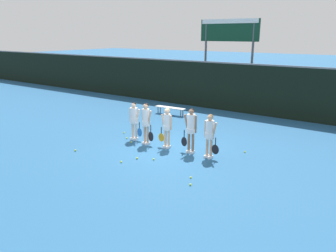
{
  "coord_description": "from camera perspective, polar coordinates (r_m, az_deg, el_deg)",
  "views": [
    {
      "loc": [
        7.12,
        -10.25,
        4.45
      ],
      "look_at": [
        -0.02,
        0.03,
        0.92
      ],
      "focal_mm": 35.0,
      "sensor_mm": 36.0,
      "label": 1
    }
  ],
  "objects": [
    {
      "name": "ground_plane",
      "position": [
        13.25,
        -0.01,
        -3.87
      ],
      "size": [
        140.0,
        140.0,
        0.0
      ],
      "primitive_type": "plane",
      "color": "#235684"
    },
    {
      "name": "fence_windscreen",
      "position": [
        19.4,
        12.88,
        6.44
      ],
      "size": [
        60.0,
        0.08,
        2.86
      ],
      "color": "black",
      "rests_on": "ground_plane"
    },
    {
      "name": "scoreboard",
      "position": [
        21.3,
        10.54,
        14.79
      ],
      "size": [
        3.87,
        0.15,
        5.33
      ],
      "color": "#515156",
      "rests_on": "ground_plane"
    },
    {
      "name": "bench_courtside",
      "position": [
        18.66,
        0.39,
        3.11
      ],
      "size": [
        1.85,
        0.47,
        0.42
      ],
      "rotation": [
        0.0,
        0.0,
        0.06
      ],
      "color": "silver",
      "rests_on": "ground_plane"
    },
    {
      "name": "player_0",
      "position": [
        14.12,
        -5.92,
        1.41
      ],
      "size": [
        0.64,
        0.37,
        1.65
      ],
      "rotation": [
        0.0,
        0.0,
        0.12
      ],
      "color": "beige",
      "rests_on": "ground_plane"
    },
    {
      "name": "player_1",
      "position": [
        13.47,
        -3.83,
        1.04
      ],
      "size": [
        0.61,
        0.33,
        1.75
      ],
      "rotation": [
        0.0,
        0.0,
        -0.04
      ],
      "color": "tan",
      "rests_on": "ground_plane"
    },
    {
      "name": "player_2",
      "position": [
        13.03,
        -0.18,
        0.28
      ],
      "size": [
        0.61,
        0.32,
        1.65
      ],
      "rotation": [
        0.0,
        0.0,
        0.07
      ],
      "color": "beige",
      "rests_on": "ground_plane"
    },
    {
      "name": "player_3",
      "position": [
        12.47,
        4.02,
        -0.15
      ],
      "size": [
        0.62,
        0.36,
        1.76
      ],
      "rotation": [
        0.0,
        0.0,
        0.13
      ],
      "color": "#8C664C",
      "rests_on": "ground_plane"
    },
    {
      "name": "player_4",
      "position": [
        12.05,
        7.29,
        -1.14
      ],
      "size": [
        0.64,
        0.35,
        1.66
      ],
      "rotation": [
        0.0,
        0.0,
        -0.05
      ],
      "color": "tan",
      "rests_on": "ground_plane"
    },
    {
      "name": "tennis_ball_0",
      "position": [
        12.17,
        -5.42,
        -5.6
      ],
      "size": [
        0.07,
        0.07,
        0.07
      ],
      "primitive_type": "sphere",
      "color": "#CCE033",
      "rests_on": "ground_plane"
    },
    {
      "name": "tennis_ball_1",
      "position": [
        13.41,
        -15.84,
        -4.1
      ],
      "size": [
        0.07,
        0.07,
        0.07
      ],
      "primitive_type": "sphere",
      "color": "#CCE033",
      "rests_on": "ground_plane"
    },
    {
      "name": "tennis_ball_2",
      "position": [
        15.33,
        -7.67,
        -1.14
      ],
      "size": [
        0.07,
        0.07,
        0.07
      ],
      "primitive_type": "sphere",
      "color": "#CCE033",
      "rests_on": "ground_plane"
    },
    {
      "name": "tennis_ball_3",
      "position": [
        10.13,
        3.92,
        -10.15
      ],
      "size": [
        0.07,
        0.07,
        0.07
      ],
      "primitive_type": "sphere",
      "color": "#CCE033",
      "rests_on": "ground_plane"
    },
    {
      "name": "tennis_ball_4",
      "position": [
        11.9,
        -8.13,
        -6.2
      ],
      "size": [
        0.07,
        0.07,
        0.07
      ],
      "primitive_type": "sphere",
      "color": "#CCE033",
      "rests_on": "ground_plane"
    },
    {
      "name": "tennis_ball_5",
      "position": [
        12.03,
        -2.5,
        -5.8
      ],
      "size": [
        0.07,
        0.07,
        0.07
      ],
      "primitive_type": "sphere",
      "color": "#CCE033",
      "rests_on": "ground_plane"
    },
    {
      "name": "tennis_ball_6",
      "position": [
        14.51,
        -7.21,
        -2.09
      ],
      "size": [
        0.07,
        0.07,
        0.07
      ],
      "primitive_type": "sphere",
      "color": "#CCE033",
      "rests_on": "ground_plane"
    },
    {
      "name": "tennis_ball_7",
      "position": [
        13.09,
        13.24,
        -4.41
      ],
      "size": [
        0.07,
        0.07,
        0.07
      ],
      "primitive_type": "sphere",
      "color": "#CCE033",
      "rests_on": "ground_plane"
    },
    {
      "name": "tennis_ball_8",
      "position": [
        13.95,
        -6.42,
        -2.81
      ],
      "size": [
        0.07,
        0.07,
        0.07
      ],
      "primitive_type": "sphere",
      "color": "#CCE033",
      "rests_on": "ground_plane"
    },
    {
      "name": "tennis_ball_9",
      "position": [
        10.59,
        3.98,
        -8.94
      ],
      "size": [
        0.06,
        0.06,
        0.06
      ],
      "primitive_type": "sphere",
      "color": "#CCE033",
      "rests_on": "ground_plane"
    }
  ]
}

